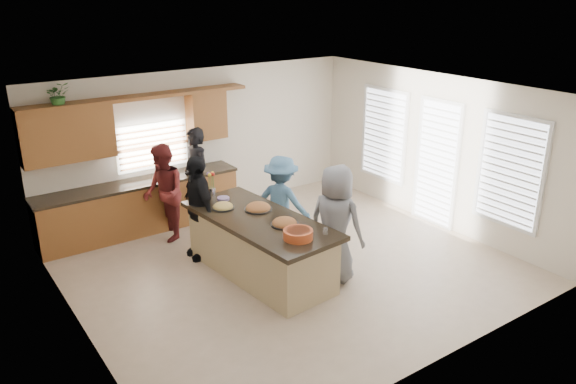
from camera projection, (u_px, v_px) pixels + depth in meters
floor at (290, 266)px, 9.05m from camera, size 6.50×6.50×0.00m
room_shell at (290, 153)px, 8.38m from camera, size 6.52×6.02×2.81m
back_cabinetry at (136, 184)px, 10.04m from camera, size 4.08×0.66×2.46m
right_wall_glazing at (439, 155)px, 10.21m from camera, size 0.06×4.00×2.25m
island at (260, 248)px, 8.64m from camera, size 1.39×2.79×0.95m
platter_front at (285, 223)px, 8.21m from camera, size 0.41×0.41×0.17m
platter_mid at (258, 208)px, 8.77m from camera, size 0.43×0.43×0.18m
platter_back at (223, 207)px, 8.82m from camera, size 0.35×0.35×0.14m
salad_bowl at (298, 234)px, 7.75m from camera, size 0.42×0.42×0.13m
clear_cup at (325, 231)px, 7.91m from camera, size 0.07×0.07×0.09m
plate_stack at (223, 199)px, 9.17m from camera, size 0.20×0.20×0.04m
flower_vase at (211, 184)px, 9.27m from camera, size 0.14×0.14×0.42m
potted_plant at (58, 95)px, 8.94m from camera, size 0.38×0.33×0.41m
woman_left_back at (196, 176)px, 10.40m from camera, size 0.49×0.70×1.83m
woman_left_mid at (164, 193)px, 9.74m from camera, size 0.76×0.92×1.72m
woman_left_front at (198, 207)px, 9.08m from camera, size 0.51×1.05×1.74m
woman_right_back at (281, 203)px, 9.43m from camera, size 1.06×1.21×1.62m
woman_right_front at (336, 223)px, 8.38m from camera, size 0.87×1.04×1.82m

